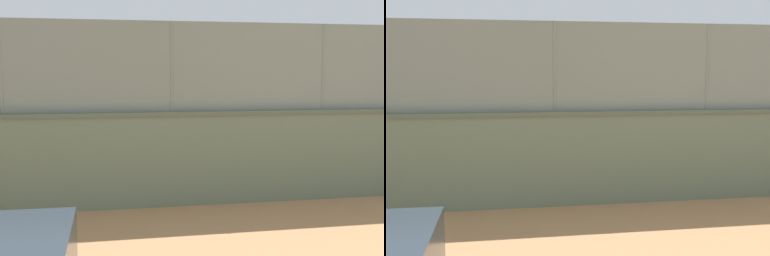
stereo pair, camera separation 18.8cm
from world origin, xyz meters
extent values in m
plane|color=tan|center=(0.00, 0.00, 0.00)|extent=(260.00, 260.00, 0.00)
cube|color=slate|center=(-1.26, 10.47, 0.85)|extent=(30.78, 0.82, 1.71)
cube|color=#556151|center=(-1.26, 10.47, 1.75)|extent=(30.78, 0.88, 0.08)
cube|color=gray|center=(-1.26, 10.47, 2.62)|extent=(30.16, 0.47, 1.67)
cylinder|color=gray|center=(-1.26, 10.47, 2.62)|extent=(0.07, 0.07, 1.67)
cylinder|color=gray|center=(1.76, 10.42, 2.62)|extent=(0.07, 0.07, 1.67)
cylinder|color=gray|center=(4.78, 10.38, 2.62)|extent=(0.07, 0.07, 1.67)
cylinder|color=black|center=(-2.36, 0.70, 0.36)|extent=(0.21, 0.21, 0.72)
cylinder|color=black|center=(-2.21, 0.56, 0.36)|extent=(0.21, 0.21, 0.72)
cylinder|color=white|center=(-2.29, 0.63, 0.98)|extent=(0.48, 0.48, 0.53)
cylinder|color=#D8AD84|center=(-2.52, 0.78, 1.09)|extent=(0.41, 0.43, 0.16)
cylinder|color=#D8AD84|center=(-2.29, 0.22, 1.09)|extent=(0.41, 0.43, 0.16)
sphere|color=#D8AD84|center=(-2.29, 0.63, 1.35)|extent=(0.20, 0.20, 0.20)
cylinder|color=red|center=(-2.29, 0.63, 1.44)|extent=(0.30, 0.30, 0.05)
cylinder|color=black|center=(-2.41, 0.09, 1.09)|extent=(0.23, 0.24, 0.04)
ellipsoid|color=#333338|center=(-2.56, -0.07, 1.09)|extent=(0.23, 0.24, 0.24)
cylinder|color=black|center=(4.11, 8.28, 0.39)|extent=(0.18, 0.18, 0.79)
cylinder|color=black|center=(3.91, 8.24, 0.39)|extent=(0.18, 0.18, 0.79)
cylinder|color=#429951|center=(4.01, 8.26, 1.08)|extent=(0.41, 0.41, 0.58)
cylinder|color=#936B4C|center=(4.29, 8.37, 1.20)|extent=(0.21, 0.56, 0.17)
cylinder|color=#936B4C|center=(3.65, 8.49, 1.20)|extent=(0.21, 0.56, 0.17)
sphere|color=#936B4C|center=(4.01, 8.26, 1.48)|extent=(0.22, 0.22, 0.22)
cylinder|color=red|center=(4.01, 8.26, 1.58)|extent=(0.28, 0.28, 0.05)
cylinder|color=black|center=(3.61, 8.66, 1.20)|extent=(0.10, 0.30, 0.04)
ellipsoid|color=#333338|center=(3.56, 8.88, 1.20)|extent=(0.10, 0.30, 0.24)
cylinder|color=black|center=(2.52, 3.79, 0.37)|extent=(0.21, 0.21, 0.74)
cylinder|color=black|center=(2.36, 3.90, 0.37)|extent=(0.21, 0.21, 0.74)
cylinder|color=beige|center=(2.44, 3.85, 1.01)|extent=(0.47, 0.47, 0.55)
cylinder|color=#936B4C|center=(2.70, 3.72, 1.12)|extent=(0.37, 0.48, 0.16)
cylinder|color=#936B4C|center=(2.37, 4.26, 1.12)|extent=(0.37, 0.48, 0.16)
sphere|color=#936B4C|center=(2.44, 3.85, 1.39)|extent=(0.21, 0.21, 0.21)
cylinder|color=white|center=(2.44, 3.85, 1.48)|extent=(0.31, 0.31, 0.05)
sphere|color=orange|center=(-2.76, 1.66, 0.08)|extent=(0.16, 0.16, 0.16)
camera|label=1|loc=(3.23, 19.47, 2.52)|focal=45.84mm
camera|label=2|loc=(3.04, 19.50, 2.52)|focal=45.84mm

